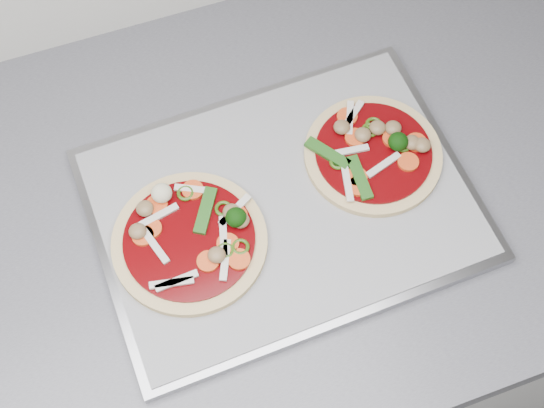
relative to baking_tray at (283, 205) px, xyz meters
name	(u,v)px	position (x,y,z in m)	size (l,w,h in m)	color
base_cabinet	(539,227)	(0.52, 0.02, -0.48)	(3.60, 0.60, 0.86)	silver
baking_tray	(283,205)	(0.00, 0.00, 0.00)	(0.43, 0.32, 0.01)	gray
parchment	(283,202)	(0.00, 0.00, 0.01)	(0.41, 0.30, 0.00)	#96979B
pizza_left	(191,237)	(-0.11, -0.01, 0.02)	(0.18, 0.18, 0.03)	#D3B780
pizza_right	(374,152)	(0.12, 0.02, 0.02)	(0.18, 0.18, 0.03)	#D3B780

